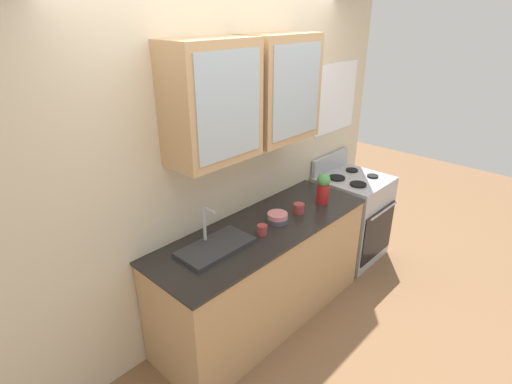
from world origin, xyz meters
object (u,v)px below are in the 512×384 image
at_px(stove_range, 351,216).
at_px(cup_near_sink, 262,230).
at_px(vase, 323,187).
at_px(bowl_stack, 277,218).
at_px(cup_near_bowls, 299,208).
at_px(sink_faucet, 215,246).

distance_m(stove_range, cup_near_sink, 1.52).
bearing_deg(vase, stove_range, 6.85).
bearing_deg(bowl_stack, vase, -6.57).
height_order(stove_range, vase, vase).
bearing_deg(stove_range, cup_near_bowls, -176.96).
height_order(cup_near_sink, cup_near_bowls, cup_near_bowls).
xyz_separation_m(sink_faucet, vase, (1.13, -0.12, 0.12)).
height_order(stove_range, sink_faucet, sink_faucet).
relative_size(cup_near_sink, cup_near_bowls, 0.88).
height_order(sink_faucet, cup_near_bowls, sink_faucet).
bearing_deg(bowl_stack, sink_faucet, 174.30).
bearing_deg(stove_range, sink_faucet, 178.80).
bearing_deg(sink_faucet, cup_near_bowls, -6.14).
distance_m(sink_faucet, cup_near_sink, 0.39).
xyz_separation_m(stove_range, sink_faucet, (-1.82, 0.04, 0.46)).
height_order(stove_range, cup_near_sink, stove_range).
height_order(vase, cup_near_bowls, vase).
xyz_separation_m(sink_faucet, cup_near_bowls, (0.84, -0.09, 0.02)).
xyz_separation_m(vase, cup_near_sink, (-0.76, 0.02, -0.11)).
xyz_separation_m(bowl_stack, vase, (0.53, -0.06, 0.11)).
relative_size(sink_faucet, bowl_stack, 3.16).
bearing_deg(stove_range, vase, -173.15).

